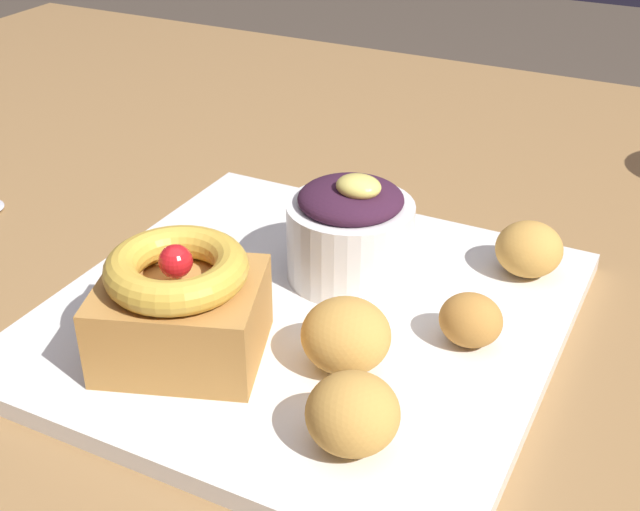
{
  "coord_description": "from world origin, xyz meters",
  "views": [
    {
      "loc": [
        0.2,
        -0.48,
        1.03
      ],
      "look_at": [
        -0.01,
        -0.07,
        0.77
      ],
      "focal_mm": 47.0,
      "sensor_mm": 36.0,
      "label": 1
    }
  ],
  "objects_px": {
    "cake_slice": "(180,306)",
    "fritter_back": "(346,335)",
    "front_plate": "(306,317)",
    "fritter_front": "(353,413)",
    "fritter_middle": "(529,249)",
    "berry_ramekin": "(351,232)",
    "fritter_extra": "(471,320)"
  },
  "relations": [
    {
      "from": "cake_slice",
      "to": "fritter_back",
      "type": "xyz_separation_m",
      "value": [
        0.09,
        0.03,
        -0.01
      ]
    },
    {
      "from": "front_plate",
      "to": "cake_slice",
      "type": "bearing_deg",
      "value": -119.39
    },
    {
      "from": "front_plate",
      "to": "fritter_back",
      "type": "xyz_separation_m",
      "value": [
        0.05,
        -0.04,
        0.03
      ]
    },
    {
      "from": "fritter_front",
      "to": "fritter_middle",
      "type": "bearing_deg",
      "value": 80.16
    },
    {
      "from": "berry_ramekin",
      "to": "fritter_extra",
      "type": "height_order",
      "value": "berry_ramekin"
    },
    {
      "from": "fritter_front",
      "to": "fritter_extra",
      "type": "xyz_separation_m",
      "value": [
        0.03,
        0.11,
        -0.0
      ]
    },
    {
      "from": "berry_ramekin",
      "to": "fritter_middle",
      "type": "bearing_deg",
      "value": 28.55
    },
    {
      "from": "front_plate",
      "to": "fritter_front",
      "type": "height_order",
      "value": "fritter_front"
    },
    {
      "from": "fritter_extra",
      "to": "fritter_front",
      "type": "bearing_deg",
      "value": -103.11
    },
    {
      "from": "berry_ramekin",
      "to": "fritter_middle",
      "type": "height_order",
      "value": "berry_ramekin"
    },
    {
      "from": "fritter_back",
      "to": "fritter_extra",
      "type": "distance_m",
      "value": 0.08
    },
    {
      "from": "fritter_middle",
      "to": "fritter_back",
      "type": "distance_m",
      "value": 0.16
    },
    {
      "from": "fritter_middle",
      "to": "fritter_extra",
      "type": "relative_size",
      "value": 1.19
    },
    {
      "from": "berry_ramekin",
      "to": "fritter_back",
      "type": "relative_size",
      "value": 1.64
    },
    {
      "from": "cake_slice",
      "to": "fritter_middle",
      "type": "height_order",
      "value": "cake_slice"
    },
    {
      "from": "front_plate",
      "to": "cake_slice",
      "type": "height_order",
      "value": "cake_slice"
    },
    {
      "from": "front_plate",
      "to": "berry_ramekin",
      "type": "xyz_separation_m",
      "value": [
        0.01,
        0.05,
        0.04
      ]
    },
    {
      "from": "berry_ramekin",
      "to": "fritter_middle",
      "type": "relative_size",
      "value": 1.86
    },
    {
      "from": "fritter_back",
      "to": "front_plate",
      "type": "bearing_deg",
      "value": 139.07
    },
    {
      "from": "fritter_middle",
      "to": "cake_slice",
      "type": "bearing_deg",
      "value": -130.68
    },
    {
      "from": "front_plate",
      "to": "fritter_extra",
      "type": "xyz_separation_m",
      "value": [
        0.1,
        0.01,
        0.02
      ]
    },
    {
      "from": "front_plate",
      "to": "fritter_extra",
      "type": "distance_m",
      "value": 0.1
    },
    {
      "from": "front_plate",
      "to": "fritter_middle",
      "type": "xyz_separation_m",
      "value": [
        0.11,
        0.1,
        0.02
      ]
    },
    {
      "from": "fritter_front",
      "to": "fritter_middle",
      "type": "relative_size",
      "value": 1.06
    },
    {
      "from": "fritter_extra",
      "to": "berry_ramekin",
      "type": "bearing_deg",
      "value": 158.55
    },
    {
      "from": "fritter_extra",
      "to": "fritter_back",
      "type": "bearing_deg",
      "value": -136.76
    },
    {
      "from": "cake_slice",
      "to": "fritter_back",
      "type": "relative_size",
      "value": 2.18
    },
    {
      "from": "front_plate",
      "to": "fritter_middle",
      "type": "distance_m",
      "value": 0.15
    },
    {
      "from": "fritter_back",
      "to": "berry_ramekin",
      "type": "bearing_deg",
      "value": 113.26
    },
    {
      "from": "fritter_back",
      "to": "fritter_extra",
      "type": "height_order",
      "value": "fritter_back"
    },
    {
      "from": "front_plate",
      "to": "fritter_extra",
      "type": "height_order",
      "value": "fritter_extra"
    },
    {
      "from": "fritter_middle",
      "to": "fritter_back",
      "type": "height_order",
      "value": "fritter_back"
    }
  ]
}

